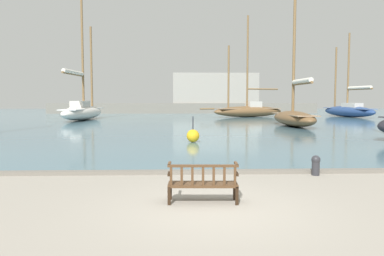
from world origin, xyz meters
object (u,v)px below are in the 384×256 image
(park_bench, at_px, (203,183))
(sailboat_nearest_port, at_px, (294,116))
(sailboat_outer_starboard, at_px, (249,110))
(channel_buoy, at_px, (193,136))
(mooring_bollard, at_px, (316,164))
(sailboat_far_starboard, at_px, (349,110))
(sailboat_centre_channel, at_px, (83,110))

(park_bench, relative_size, sailboat_nearest_port, 0.14)
(sailboat_nearest_port, xyz_separation_m, sailboat_outer_starboard, (-0.76, 16.69, 0.09))
(sailboat_nearest_port, height_order, channel_buoy, sailboat_nearest_port)
(sailboat_nearest_port, height_order, mooring_bollard, sailboat_nearest_port)
(sailboat_far_starboard, bearing_deg, sailboat_outer_starboard, 178.49)
(sailboat_far_starboard, bearing_deg, sailboat_nearest_port, -127.03)
(sailboat_centre_channel, xyz_separation_m, sailboat_outer_starboard, (19.82, 6.40, -0.20))
(sailboat_nearest_port, bearing_deg, park_bench, -111.82)
(park_bench, height_order, sailboat_nearest_port, sailboat_nearest_port)
(sailboat_outer_starboard, distance_m, channel_buoy, 29.71)
(park_bench, distance_m, sailboat_far_starboard, 45.21)
(sailboat_far_starboard, distance_m, sailboat_outer_starboard, 13.10)
(park_bench, relative_size, sailboat_outer_starboard, 0.12)
(sailboat_centre_channel, height_order, sailboat_nearest_port, sailboat_centre_channel)
(mooring_bollard, bearing_deg, channel_buoy, 112.49)
(sailboat_centre_channel, height_order, sailboat_far_starboard, sailboat_centre_channel)
(park_bench, distance_m, sailboat_nearest_port, 25.13)
(sailboat_far_starboard, height_order, sailboat_nearest_port, sailboat_nearest_port)
(channel_buoy, bearing_deg, sailboat_far_starboard, 52.69)
(sailboat_centre_channel, xyz_separation_m, sailboat_far_starboard, (32.92, 6.05, -0.19))
(sailboat_nearest_port, height_order, sailboat_outer_starboard, sailboat_outer_starboard)
(sailboat_centre_channel, distance_m, mooring_bollard, 34.12)
(sailboat_nearest_port, bearing_deg, sailboat_far_starboard, 52.97)
(sailboat_far_starboard, bearing_deg, channel_buoy, -127.31)
(sailboat_far_starboard, xyz_separation_m, channel_buoy, (-21.46, -28.16, -0.61))
(sailboat_centre_channel, height_order, sailboat_outer_starboard, sailboat_centre_channel)
(park_bench, relative_size, channel_buoy, 1.17)
(sailboat_far_starboard, bearing_deg, mooring_bollard, -116.04)
(park_bench, bearing_deg, sailboat_centre_channel, 108.50)
(park_bench, xyz_separation_m, sailboat_far_starboard, (21.67, 39.67, 0.57))
(park_bench, height_order, mooring_bollard, park_bench)
(channel_buoy, bearing_deg, mooring_bollard, -67.51)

